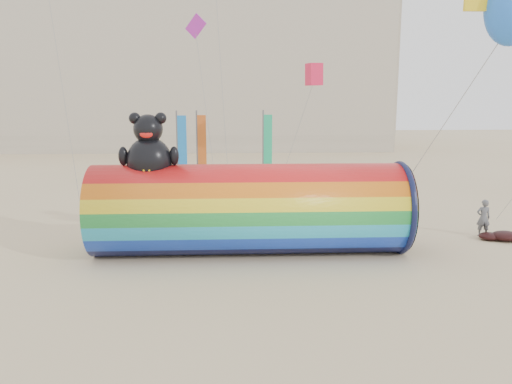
{
  "coord_description": "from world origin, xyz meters",
  "views": [
    {
      "loc": [
        -0.39,
        -17.11,
        5.85
      ],
      "look_at": [
        0.5,
        1.5,
        2.4
      ],
      "focal_mm": 35.0,
      "sensor_mm": 36.0,
      "label": 1
    }
  ],
  "objects_px": {
    "hotel_building": "(136,62)",
    "kite_handler": "(483,218)",
    "fabric_bundle": "(509,236)",
    "windsock_assembly": "(249,207)"
  },
  "relations": [
    {
      "from": "hotel_building",
      "to": "kite_handler",
      "type": "height_order",
      "value": "hotel_building"
    },
    {
      "from": "kite_handler",
      "to": "hotel_building",
      "type": "bearing_deg",
      "value": -57.36
    },
    {
      "from": "fabric_bundle",
      "to": "windsock_assembly",
      "type": "bearing_deg",
      "value": -174.08
    },
    {
      "from": "hotel_building",
      "to": "windsock_assembly",
      "type": "distance_m",
      "value": 46.82
    },
    {
      "from": "kite_handler",
      "to": "fabric_bundle",
      "type": "xyz_separation_m",
      "value": [
        0.82,
        -0.71,
        -0.64
      ]
    },
    {
      "from": "hotel_building",
      "to": "fabric_bundle",
      "type": "xyz_separation_m",
      "value": [
        23.29,
        -43.24,
        -10.14
      ]
    },
    {
      "from": "kite_handler",
      "to": "fabric_bundle",
      "type": "distance_m",
      "value": 1.26
    },
    {
      "from": "fabric_bundle",
      "to": "hotel_building",
      "type": "bearing_deg",
      "value": 118.31
    },
    {
      "from": "windsock_assembly",
      "to": "kite_handler",
      "type": "xyz_separation_m",
      "value": [
        10.22,
        1.86,
        -1.01
      ]
    },
    {
      "from": "hotel_building",
      "to": "fabric_bundle",
      "type": "bearing_deg",
      "value": -61.69
    }
  ]
}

